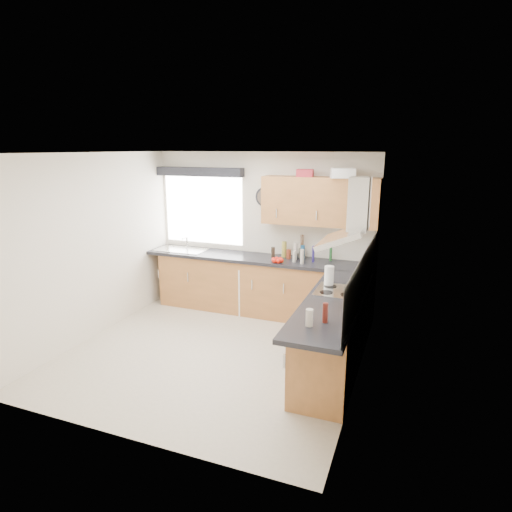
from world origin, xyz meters
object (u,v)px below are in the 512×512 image
at_px(extractor_hood, 351,220).
at_px(upper_cabinets, 320,201).
at_px(oven, 336,330).
at_px(washing_machine, 235,287).

distance_m(extractor_hood, upper_cabinets, 1.48).
height_order(oven, upper_cabinets, upper_cabinets).
distance_m(extractor_hood, washing_machine, 2.70).
bearing_deg(washing_machine, oven, -22.83).
bearing_deg(oven, upper_cabinets, 112.54).
distance_m(oven, extractor_hood, 1.35).
relative_size(oven, washing_machine, 1.13).
height_order(upper_cabinets, washing_machine, upper_cabinets).
xyz_separation_m(oven, washing_machine, (-1.87, 1.20, -0.05)).
bearing_deg(oven, washing_machine, 147.22).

